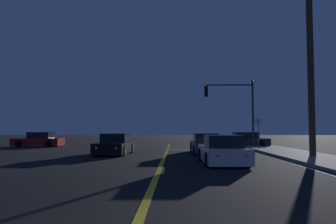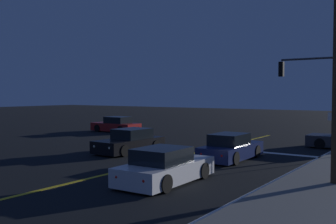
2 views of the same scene
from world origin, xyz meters
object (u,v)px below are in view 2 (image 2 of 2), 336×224
Objects in this scene: traffic_signal_near_right at (323,84)px; street_sign_corner at (334,128)px; car_mid_block_black at (130,142)px; car_distant_tail_white at (165,167)px; car_side_waiting_navy at (231,148)px; car_far_approaching_red at (116,125)px.

traffic_signal_near_right is 2.36× the size of street_sign_corner.
car_distant_tail_white is (6.12, -5.23, 0.00)m from car_mid_block_black.
car_distant_tail_white is at bearing 76.40° from traffic_signal_near_right.
street_sign_corner reaches higher than car_distant_tail_white.
street_sign_corner is at bearing 32.37° from car_side_waiting_navy.
car_distant_tail_white is at bearing -132.50° from car_far_approaching_red.
street_sign_corner is (4.29, 2.82, 1.06)m from car_side_waiting_navy.
car_distant_tail_white is at bearing 141.87° from car_mid_block_black.
car_distant_tail_white is 9.91m from street_sign_corner.
traffic_signal_near_right is (8.98, 6.56, 3.30)m from car_mid_block_black.
car_mid_block_black is 10.90m from street_sign_corner.
car_far_approaching_red is at bearing -6.39° from traffic_signal_near_right.
car_mid_block_black is 1.00× the size of car_far_approaching_red.
car_far_approaching_red is at bearing 151.62° from car_side_waiting_navy.
car_side_waiting_navy is 1.01× the size of car_distant_tail_white.
car_side_waiting_navy is 5.95m from car_mid_block_black.
car_side_waiting_navy is at bearing 90.91° from car_distant_tail_white.
car_side_waiting_navy is 16.51m from car_far_approaching_red.
car_side_waiting_navy is 1.02× the size of car_mid_block_black.
car_distant_tail_white is at bearing -88.64° from car_side_waiting_navy.
car_side_waiting_navy is at bearing -168.55° from car_mid_block_black.
street_sign_corner reaches higher than car_far_approaching_red.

